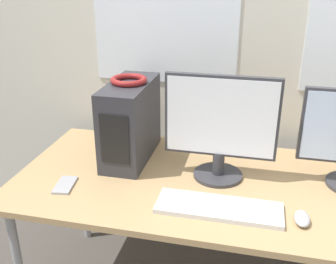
% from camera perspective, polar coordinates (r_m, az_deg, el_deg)
% --- Properties ---
extents(wall_back, '(8.00, 0.07, 2.70)m').
position_cam_1_polar(wall_back, '(2.11, 15.03, 15.66)').
color(wall_back, beige).
rests_on(wall_back, ground_plane).
extents(desk, '(2.19, 0.85, 0.71)m').
position_cam_1_polar(desk, '(1.80, 13.00, -8.82)').
color(desk, tan).
rests_on(desk, ground_plane).
extents(pc_tower, '(0.19, 0.44, 0.38)m').
position_cam_1_polar(pc_tower, '(1.92, -5.48, 1.56)').
color(pc_tower, '#2D2D33').
rests_on(pc_tower, desk).
extents(headphones, '(0.17, 0.17, 0.03)m').
position_cam_1_polar(headphones, '(1.85, -5.72, 7.51)').
color(headphones, maroon).
rests_on(headphones, pc_tower).
extents(monitor_main, '(0.49, 0.22, 0.48)m').
position_cam_1_polar(monitor_main, '(1.72, 7.63, 0.87)').
color(monitor_main, '#333338').
rests_on(monitor_main, desk).
extents(keyboard, '(0.50, 0.17, 0.02)m').
position_cam_1_polar(keyboard, '(1.59, 7.39, -10.83)').
color(keyboard, silver).
rests_on(keyboard, desk).
extents(mouse, '(0.06, 0.10, 0.03)m').
position_cam_1_polar(mouse, '(1.59, 18.87, -11.79)').
color(mouse, '#B2B2B7').
rests_on(mouse, desk).
extents(cell_phone, '(0.09, 0.15, 0.01)m').
position_cam_1_polar(cell_phone, '(1.79, -14.71, -7.46)').
color(cell_phone, '#99999E').
rests_on(cell_phone, desk).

